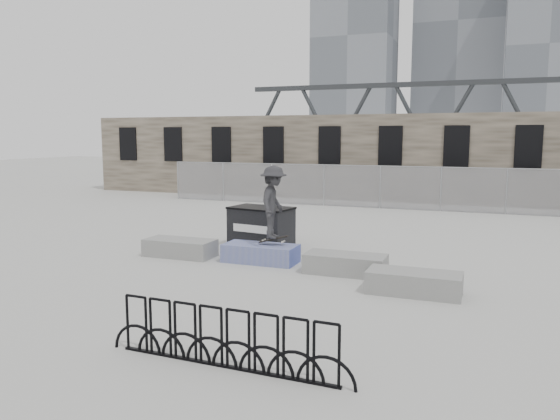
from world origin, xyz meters
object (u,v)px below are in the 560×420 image
at_px(planter_far_left, 180,247).
at_px(planter_center_left, 261,253).
at_px(planter_center_right, 345,263).
at_px(planter_offset, 414,282).
at_px(dumpster, 261,227).
at_px(bike_rack, 224,339).
at_px(skateboarder, 273,202).

bearing_deg(planter_far_left, planter_center_left, 3.43).
xyz_separation_m(planter_center_left, planter_center_right, (2.45, -0.36, 0.00)).
relative_size(planter_center_right, planter_offset, 1.00).
bearing_deg(planter_far_left, planter_center_right, -2.53).
relative_size(planter_center_left, dumpster, 0.98).
distance_m(bike_rack, skateboarder, 6.86).
xyz_separation_m(planter_center_left, dumpster, (-0.81, 1.95, 0.36)).
bearing_deg(bike_rack, dumpster, 109.65).
distance_m(planter_center_left, planter_offset, 4.54).
xyz_separation_m(planter_far_left, planter_center_left, (2.43, 0.15, 0.00)).
xyz_separation_m(planter_offset, dumpster, (-5.09, 3.48, 0.36)).
bearing_deg(planter_offset, planter_center_right, 147.37).
relative_size(dumpster, skateboarder, 0.98).
distance_m(planter_center_right, planter_offset, 2.17).
bearing_deg(dumpster, planter_center_right, -25.81).
bearing_deg(planter_offset, planter_center_left, 160.30).
relative_size(planter_center_right, bike_rack, 0.50).
distance_m(dumpster, bike_rack, 8.89).
bearing_deg(dumpster, skateboarder, -48.72).
height_order(planter_center_left, planter_offset, same).
bearing_deg(planter_offset, dumpster, 145.66).
height_order(planter_far_left, planter_offset, same).
bearing_deg(planter_center_right, dumpster, 144.72).
xyz_separation_m(planter_center_right, dumpster, (-3.26, 2.31, 0.36)).
distance_m(planter_far_left, planter_offset, 6.85).
bearing_deg(planter_center_right, planter_far_left, 177.47).
bearing_deg(planter_offset, skateboarder, 157.74).
height_order(planter_far_left, dumpster, dumpster).
bearing_deg(planter_offset, bike_rack, -113.24).
bearing_deg(planter_offset, planter_far_left, 168.32).
distance_m(planter_far_left, dumpster, 2.67).
relative_size(dumpster, bike_rack, 0.50).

